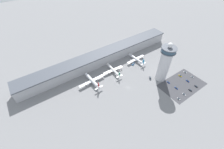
% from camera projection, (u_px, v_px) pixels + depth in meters
% --- Properties ---
extents(ground_plane, '(1000.00, 1000.00, 0.00)m').
position_uv_depth(ground_plane, '(128.00, 88.00, 209.34)').
color(ground_plane, gray).
extents(terminal_building, '(265.93, 25.00, 18.94)m').
position_uv_depth(terminal_building, '(101.00, 57.00, 244.66)').
color(terminal_building, '#B2B2B7').
rests_on(terminal_building, ground).
extents(control_tower, '(19.78, 19.78, 60.31)m').
position_uv_depth(control_tower, '(165.00, 63.00, 202.94)').
color(control_tower, silver).
rests_on(control_tower, ground).
extents(parking_lot_surface, '(64.00, 40.00, 0.01)m').
position_uv_depth(parking_lot_surface, '(182.00, 85.00, 213.49)').
color(parking_lot_surface, '#424247').
rests_on(parking_lot_surface, ground).
extents(airplane_gate_alpha, '(40.88, 35.85, 14.28)m').
position_uv_depth(airplane_gate_alpha, '(92.00, 81.00, 212.49)').
color(airplane_gate_alpha, silver).
rests_on(airplane_gate_alpha, ground).
extents(airplane_gate_bravo, '(33.24, 34.85, 11.86)m').
position_uv_depth(airplane_gate_bravo, '(113.00, 70.00, 229.81)').
color(airplane_gate_bravo, white).
rests_on(airplane_gate_bravo, ground).
extents(airplane_gate_charlie, '(36.08, 34.34, 12.71)m').
position_uv_depth(airplane_gate_charlie, '(136.00, 59.00, 249.89)').
color(airplane_gate_charlie, silver).
rests_on(airplane_gate_charlie, ground).
extents(service_truck_catering, '(7.35, 7.94, 2.69)m').
position_uv_depth(service_truck_catering, '(118.00, 70.00, 235.66)').
color(service_truck_catering, black).
rests_on(service_truck_catering, ground).
extents(service_truck_fuel, '(7.25, 5.43, 2.56)m').
position_uv_depth(service_truck_fuel, '(133.00, 64.00, 246.15)').
color(service_truck_fuel, black).
rests_on(service_truck_fuel, ground).
extents(service_truck_baggage, '(6.06, 6.77, 2.49)m').
position_uv_depth(service_truck_baggage, '(150.00, 78.00, 221.94)').
color(service_truck_baggage, black).
rests_on(service_truck_baggage, ground).
extents(car_navy_sedan, '(1.91, 4.84, 1.41)m').
position_uv_depth(car_navy_sedan, '(184.00, 94.00, 199.98)').
color(car_navy_sedan, black).
rests_on(car_navy_sedan, ground).
extents(car_red_hatchback, '(1.99, 4.62, 1.41)m').
position_uv_depth(car_red_hatchback, '(168.00, 82.00, 216.13)').
color(car_red_hatchback, black).
rests_on(car_red_hatchback, ground).
extents(car_maroon_suv, '(1.81, 4.27, 1.50)m').
position_uv_depth(car_maroon_suv, '(179.00, 99.00, 194.39)').
color(car_maroon_suv, black).
rests_on(car_maroon_suv, ground).
extents(car_blue_compact, '(1.91, 4.85, 1.57)m').
position_uv_depth(car_blue_compact, '(188.00, 81.00, 218.04)').
color(car_blue_compact, black).
rests_on(car_blue_compact, ground).
extents(car_white_wagon, '(2.02, 4.75, 1.44)m').
position_uv_depth(car_white_wagon, '(176.00, 88.00, 208.13)').
color(car_white_wagon, black).
rests_on(car_white_wagon, ground).
extents(car_grey_coupe, '(1.83, 4.36, 1.51)m').
position_uv_depth(car_grey_coupe, '(192.00, 77.00, 223.81)').
color(car_grey_coupe, black).
rests_on(car_grey_coupe, ground).
extents(car_green_van, '(1.89, 4.65, 1.55)m').
position_uv_depth(car_green_van, '(180.00, 76.00, 226.02)').
color(car_green_van, black).
rests_on(car_green_van, ground).
extents(car_silver_sedan, '(1.90, 4.80, 1.42)m').
position_uv_depth(car_silver_sedan, '(185.00, 72.00, 231.67)').
color(car_silver_sedan, black).
rests_on(car_silver_sedan, ground).
extents(car_yellow_taxi, '(1.82, 4.69, 1.39)m').
position_uv_depth(car_yellow_taxi, '(196.00, 86.00, 210.45)').
color(car_yellow_taxi, black).
rests_on(car_yellow_taxi, ground).
extents(car_black_suv, '(1.78, 4.79, 1.42)m').
position_uv_depth(car_black_suv, '(190.00, 90.00, 205.25)').
color(car_black_suv, black).
rests_on(car_black_suv, ground).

